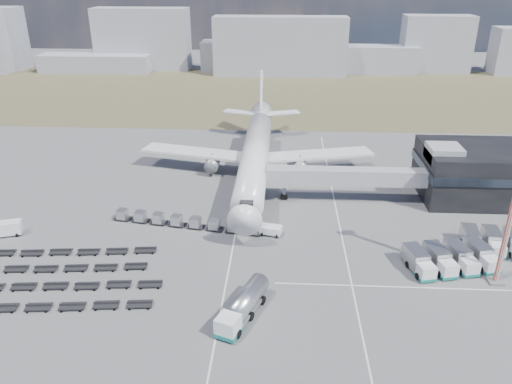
{
  "coord_description": "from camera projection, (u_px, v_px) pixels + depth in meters",
  "views": [
    {
      "loc": [
        5.57,
        -67.89,
        41.48
      ],
      "look_at": [
        1.04,
        14.74,
        4.0
      ],
      "focal_mm": 35.0,
      "sensor_mm": 36.0,
      "label": 1
    }
  ],
  "objects": [
    {
      "name": "jet_bridge",
      "position": [
        336.0,
        176.0,
        94.84
      ],
      "size": [
        30.3,
        3.8,
        7.05
      ],
      "color": "#939399",
      "rests_on": "ground"
    },
    {
      "name": "airliner",
      "position": [
        256.0,
        152.0,
        106.41
      ],
      "size": [
        51.59,
        64.53,
        17.62
      ],
      "color": "white",
      "rests_on": "ground"
    },
    {
      "name": "service_trucks_near",
      "position": [
        450.0,
        258.0,
        74.8
      ],
      "size": [
        13.91,
        9.72,
        2.81
      ],
      "rotation": [
        0.0,
        0.0,
        0.23
      ],
      "color": "white",
      "rests_on": "ground"
    },
    {
      "name": "terminal",
      "position": [
        500.0,
        172.0,
        96.39
      ],
      "size": [
        30.4,
        16.4,
        11.0
      ],
      "color": "black",
      "rests_on": "ground"
    },
    {
      "name": "catering_truck",
      "position": [
        296.0,
        169.0,
        108.26
      ],
      "size": [
        4.09,
        6.68,
        2.86
      ],
      "rotation": [
        0.0,
        0.0,
        0.26
      ],
      "color": "white",
      "rests_on": "ground"
    },
    {
      "name": "service_trucks_far",
      "position": [
        504.0,
        243.0,
        79.16
      ],
      "size": [
        12.93,
        8.01,
        2.73
      ],
      "rotation": [
        0.0,
        0.0,
        -0.1
      ],
      "color": "white",
      "rests_on": "ground"
    },
    {
      "name": "grass_strip",
      "position": [
        268.0,
        93.0,
        179.19
      ],
      "size": [
        420.0,
        90.0,
        0.01
      ],
      "primitive_type": "cube",
      "color": "#4C452D",
      "rests_on": "ground"
    },
    {
      "name": "ground",
      "position": [
        244.0,
        253.0,
        79.14
      ],
      "size": [
        420.0,
        420.0,
        0.0
      ],
      "primitive_type": "plane",
      "color": "#565659",
      "rests_on": "ground"
    },
    {
      "name": "uld_row",
      "position": [
        186.0,
        222.0,
        86.58
      ],
      "size": [
        26.72,
        6.2,
        1.81
      ],
      "rotation": [
        0.0,
        0.0,
        -0.17
      ],
      "color": "black",
      "rests_on": "ground"
    },
    {
      "name": "baggage_dollies",
      "position": [
        55.0,
        278.0,
        72.19
      ],
      "size": [
        31.5,
        18.22,
        0.8
      ],
      "rotation": [
        0.0,
        0.0,
        0.09
      ],
      "color": "black",
      "rests_on": "ground"
    },
    {
      "name": "pushback_tug",
      "position": [
        271.0,
        230.0,
        84.28
      ],
      "size": [
        4.01,
        2.83,
        1.6
      ],
      "primitive_type": "cube",
      "rotation": [
        0.0,
        0.0,
        -0.23
      ],
      "color": "white",
      "rests_on": "ground"
    },
    {
      "name": "utility_van",
      "position": [
        7.0,
        229.0,
        83.84
      ],
      "size": [
        5.15,
        3.5,
        2.48
      ],
      "primitive_type": "cube",
      "rotation": [
        0.0,
        0.0,
        0.32
      ],
      "color": "white",
      "rests_on": "ground"
    },
    {
      "name": "fuel_tanker",
      "position": [
        243.0,
        306.0,
        64.03
      ],
      "size": [
        6.54,
        11.1,
        3.51
      ],
      "rotation": [
        0.0,
        0.0,
        -0.38
      ],
      "color": "white",
      "rests_on": "ground"
    },
    {
      "name": "skyline",
      "position": [
        223.0,
        47.0,
        211.82
      ],
      "size": [
        307.75,
        22.98,
        25.99
      ],
      "color": "#9597A3",
      "rests_on": "ground"
    },
    {
      "name": "lane_markings",
      "position": [
        305.0,
        245.0,
        81.38
      ],
      "size": [
        47.12,
        110.0,
        0.01
      ],
      "color": "silver",
      "rests_on": "ground"
    }
  ]
}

